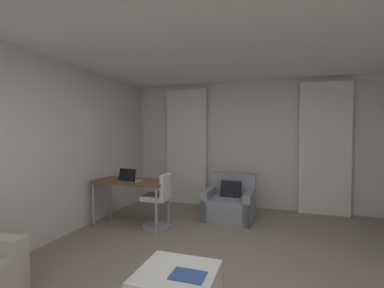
{
  "coord_description": "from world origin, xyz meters",
  "views": [
    {
      "loc": [
        0.54,
        -2.64,
        1.53
      ],
      "look_at": [
        -0.69,
        1.17,
        1.38
      ],
      "focal_mm": 25.03,
      "sensor_mm": 36.0,
      "label": 1
    }
  ],
  "objects": [
    {
      "name": "desk_chair",
      "position": [
        -1.3,
        1.28,
        0.39
      ],
      "size": [
        0.48,
        0.48,
        0.88
      ],
      "color": "gray",
      "rests_on": "ground"
    },
    {
      "name": "curtain_left_panel",
      "position": [
        -1.38,
        2.9,
        1.25
      ],
      "size": [
        0.9,
        0.06,
        2.5
      ],
      "color": "silver",
      "rests_on": "ground"
    },
    {
      "name": "wall_window",
      "position": [
        0.0,
        3.03,
        1.3
      ],
      "size": [
        5.12,
        0.06,
        2.6
      ],
      "color": "silver",
      "rests_on": "ground"
    },
    {
      "name": "ground_plane",
      "position": [
        0.0,
        0.0,
        0.0
      ],
      "size": [
        12.0,
        12.0,
        0.0
      ],
      "primitive_type": "plane",
      "color": "gray"
    },
    {
      "name": "ceiling",
      "position": [
        0.0,
        0.0,
        2.63
      ],
      "size": [
        5.12,
        6.12,
        0.06
      ],
      "primitive_type": "cube",
      "color": "white",
      "rests_on": "wall_left"
    },
    {
      "name": "wall_left",
      "position": [
        -2.53,
        0.0,
        1.3
      ],
      "size": [
        0.06,
        6.12,
        2.6
      ],
      "color": "silver",
      "rests_on": "ground"
    },
    {
      "name": "magazine_open",
      "position": [
        -0.14,
        -0.63,
        0.38
      ],
      "size": [
        0.28,
        0.2,
        0.01
      ],
      "color": "#335193",
      "rests_on": "coffee_table"
    },
    {
      "name": "laptop",
      "position": [
        -1.75,
        1.17,
        0.8
      ],
      "size": [
        0.35,
        0.29,
        0.22
      ],
      "color": "#ADADB2",
      "rests_on": "desk"
    },
    {
      "name": "curtain_right_panel",
      "position": [
        1.38,
        2.9,
        1.25
      ],
      "size": [
        0.9,
        0.06,
        2.5
      ],
      "color": "silver",
      "rests_on": "ground"
    },
    {
      "name": "armchair",
      "position": [
        -0.28,
        2.13,
        0.26
      ],
      "size": [
        0.89,
        0.81,
        0.79
      ],
      "color": "gray",
      "rests_on": "ground"
    },
    {
      "name": "desk",
      "position": [
        -1.79,
        1.28,
        0.68
      ],
      "size": [
        1.24,
        0.57,
        0.75
      ],
      "color": "brown",
      "rests_on": "ground"
    }
  ]
}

